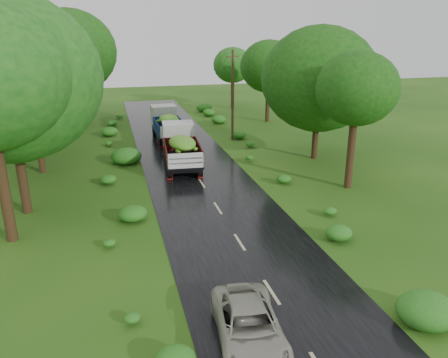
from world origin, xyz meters
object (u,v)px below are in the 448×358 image
object	(u,v)px
truck_far	(167,122)
utility_pole	(233,95)
car	(249,326)
truck_near	(181,145)

from	to	relation	value
truck_far	utility_pole	world-z (taller)	utility_pole
car	utility_pole	xyz separation A→B (m)	(6.44, 24.55, 3.21)
utility_pole	truck_far	bearing A→B (deg)	141.68
truck_near	car	distance (m)	18.21
truck_near	utility_pole	world-z (taller)	utility_pole
truck_far	car	bearing A→B (deg)	-93.23
truck_near	truck_far	bearing A→B (deg)	93.44
truck_far	car	world-z (taller)	truck_far
utility_pole	truck_near	bearing A→B (deg)	-151.99
truck_near	utility_pole	bearing A→B (deg)	54.02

